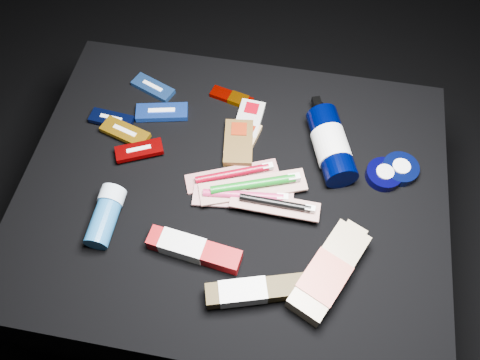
% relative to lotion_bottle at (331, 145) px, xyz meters
% --- Properties ---
extents(ground, '(3.00, 3.00, 0.00)m').
position_rel_lotion_bottle_xyz_m(ground, '(-0.21, -0.13, -0.44)').
color(ground, black).
rests_on(ground, ground).
extents(cloth_table, '(0.98, 0.78, 0.40)m').
position_rel_lotion_bottle_xyz_m(cloth_table, '(-0.21, -0.13, -0.24)').
color(cloth_table, black).
rests_on(cloth_table, ground).
extents(luna_bar_0, '(0.12, 0.08, 0.01)m').
position_rel_lotion_bottle_xyz_m(luna_bar_0, '(-0.47, 0.12, -0.03)').
color(luna_bar_0, '#224E9B').
rests_on(luna_bar_0, cloth_table).
extents(luna_bar_1, '(0.14, 0.08, 0.02)m').
position_rel_lotion_bottle_xyz_m(luna_bar_1, '(-0.42, 0.04, -0.03)').
color(luna_bar_1, blue).
rests_on(luna_bar_1, cloth_table).
extents(luna_bar_2, '(0.11, 0.05, 0.01)m').
position_rel_lotion_bottle_xyz_m(luna_bar_2, '(-0.54, -0.00, -0.03)').
color(luna_bar_2, black).
rests_on(luna_bar_2, cloth_table).
extents(luna_bar_3, '(0.13, 0.08, 0.02)m').
position_rel_lotion_bottle_xyz_m(luna_bar_3, '(-0.49, -0.03, -0.02)').
color(luna_bar_3, '#B97D0F').
rests_on(luna_bar_3, cloth_table).
extents(luna_bar_4, '(0.12, 0.08, 0.01)m').
position_rel_lotion_bottle_xyz_m(luna_bar_4, '(-0.45, -0.08, -0.02)').
color(luna_bar_4, '#810304').
rests_on(luna_bar_4, cloth_table).
extents(clif_bar_0, '(0.08, 0.13, 0.02)m').
position_rel_lotion_bottle_xyz_m(clif_bar_0, '(-0.22, -0.01, -0.03)').
color(clif_bar_0, '#4C3515').
rests_on(clif_bar_0, cloth_table).
extents(clif_bar_1, '(0.07, 0.12, 0.02)m').
position_rel_lotion_bottle_xyz_m(clif_bar_1, '(-0.20, 0.07, -0.03)').
color(clif_bar_1, '#AEAFA7').
rests_on(clif_bar_1, cloth_table).
extents(clif_bar_2, '(0.08, 0.12, 0.02)m').
position_rel_lotion_bottle_xyz_m(clif_bar_2, '(-0.21, 0.00, -0.03)').
color(clif_bar_2, tan).
rests_on(clif_bar_2, cloth_table).
extents(power_bar, '(0.12, 0.06, 0.01)m').
position_rel_lotion_bottle_xyz_m(power_bar, '(-0.25, 0.12, -0.03)').
color(power_bar, '#740500').
rests_on(power_bar, cloth_table).
extents(lotion_bottle, '(0.14, 0.25, 0.08)m').
position_rel_lotion_bottle_xyz_m(lotion_bottle, '(0.00, 0.00, 0.00)').
color(lotion_bottle, black).
rests_on(lotion_bottle, cloth_table).
extents(cream_tin_upper, '(0.08, 0.08, 0.03)m').
position_rel_lotion_bottle_xyz_m(cream_tin_upper, '(0.17, -0.02, -0.03)').
color(cream_tin_upper, black).
rests_on(cream_tin_upper, cloth_table).
extents(cream_tin_lower, '(0.08, 0.08, 0.03)m').
position_rel_lotion_bottle_xyz_m(cream_tin_lower, '(0.13, -0.04, -0.03)').
color(cream_tin_lower, black).
rests_on(cream_tin_lower, cloth_table).
extents(bodywash_bottle, '(0.16, 0.23, 0.05)m').
position_rel_lotion_bottle_xyz_m(bodywash_bottle, '(0.02, -0.31, -0.02)').
color(bodywash_bottle, tan).
rests_on(bodywash_bottle, cloth_table).
extents(deodorant_stick, '(0.06, 0.14, 0.06)m').
position_rel_lotion_bottle_xyz_m(deodorant_stick, '(-0.47, -0.26, -0.01)').
color(deodorant_stick, '#195387').
rests_on(deodorant_stick, cloth_table).
extents(toothbrush_pack_0, '(0.22, 0.13, 0.02)m').
position_rel_lotion_bottle_xyz_m(toothbrush_pack_0, '(-0.21, -0.10, -0.03)').
color(toothbrush_pack_0, '#ABA5A0').
rests_on(toothbrush_pack_0, cloth_table).
extents(toothbrush_pack_1, '(0.23, 0.08, 0.03)m').
position_rel_lotion_bottle_xyz_m(toothbrush_pack_1, '(-0.18, -0.16, -0.02)').
color(toothbrush_pack_1, beige).
rests_on(toothbrush_pack_1, cloth_table).
extents(toothbrush_pack_2, '(0.25, 0.14, 0.03)m').
position_rel_lotion_bottle_xyz_m(toothbrush_pack_2, '(-0.16, -0.13, -0.01)').
color(toothbrush_pack_2, silver).
rests_on(toothbrush_pack_2, cloth_table).
extents(toothbrush_pack_3, '(0.20, 0.05, 0.02)m').
position_rel_lotion_bottle_xyz_m(toothbrush_pack_3, '(-0.10, -0.17, -0.01)').
color(toothbrush_pack_3, silver).
rests_on(toothbrush_pack_3, cloth_table).
extents(toothpaste_carton_red, '(0.20, 0.07, 0.04)m').
position_rel_lotion_bottle_xyz_m(toothpaste_carton_red, '(-0.27, -0.30, -0.02)').
color(toothpaste_carton_red, maroon).
rests_on(toothpaste_carton_red, cloth_table).
extents(toothpaste_carton_green, '(0.20, 0.10, 0.04)m').
position_rel_lotion_bottle_xyz_m(toothpaste_carton_green, '(-0.13, -0.37, -0.01)').
color(toothpaste_carton_green, '#31250C').
rests_on(toothpaste_carton_green, cloth_table).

